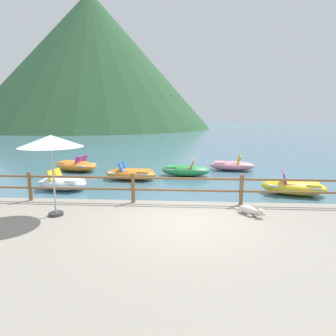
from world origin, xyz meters
TOP-DOWN VIEW (x-y plane):
  - ground_plane at (0.00, 40.00)m, footprint 200.00×200.00m
  - promenade_dock at (0.00, -2.20)m, footprint 28.00×8.00m
  - dock_railing at (-0.00, 1.55)m, footprint 23.92×0.12m
  - beach_umbrella at (-3.64, 0.21)m, footprint 1.70×1.70m
  - dog_resting at (1.81, 0.60)m, footprint 0.73×0.87m
  - pedal_boat_0 at (4.31, 4.36)m, footprint 2.71×1.82m
  - pedal_boat_1 at (-0.08, 7.66)m, footprint 2.66×1.41m
  - pedal_boat_2 at (-5.30, 4.44)m, footprint 2.35×1.50m
  - pedal_boat_3 at (-2.77, 6.64)m, footprint 2.73×1.61m
  - pedal_boat_4 at (2.60, 9.46)m, footprint 2.68×1.45m
  - pedal_boat_5 at (-6.35, 8.63)m, footprint 2.88×2.09m
  - cliff_headland at (-20.80, 63.85)m, footprint 55.33×55.33m

SIDE VIEW (x-z plane):
  - ground_plane at x=0.00m, z-range 0.00..0.00m
  - promenade_dock at x=0.00m, z-range 0.00..0.40m
  - pedal_boat_4 at x=2.60m, z-range -0.15..0.71m
  - pedal_boat_3 at x=-2.77m, z-range -0.15..0.73m
  - pedal_boat_2 at x=-5.30m, z-range -0.14..0.74m
  - pedal_boat_1 at x=-0.08m, z-range -0.14..0.76m
  - pedal_boat_5 at x=-6.35m, z-range -0.14..0.76m
  - pedal_boat_0 at x=4.31m, z-range -0.14..0.76m
  - dog_resting at x=1.81m, z-range 0.39..0.65m
  - dock_railing at x=0.00m, z-range 0.50..1.45m
  - beach_umbrella at x=-3.64m, z-range 1.33..3.57m
  - cliff_headland at x=-20.80m, z-range -0.95..29.82m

